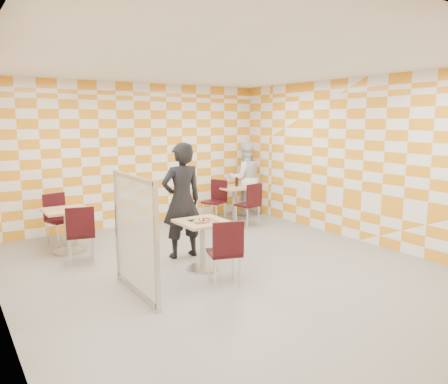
# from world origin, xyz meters

# --- Properties ---
(room_shell) EXTENTS (7.00, 7.00, 7.00)m
(room_shell) POSITION_xyz_m (0.00, 0.54, 1.50)
(room_shell) COLOR gray
(room_shell) RESTS_ON ground
(main_table) EXTENTS (0.70, 0.70, 0.75)m
(main_table) POSITION_xyz_m (-0.28, 0.21, 0.51)
(main_table) COLOR #DEB477
(main_table) RESTS_ON ground
(second_table) EXTENTS (0.70, 0.70, 0.75)m
(second_table) POSITION_xyz_m (2.02, 2.74, 0.51)
(second_table) COLOR #DEB477
(second_table) RESTS_ON ground
(empty_table) EXTENTS (0.70, 0.70, 0.75)m
(empty_table) POSITION_xyz_m (-1.77, 2.21, 0.51)
(empty_table) COLOR #DEB477
(empty_table) RESTS_ON ground
(chair_main_front) EXTENTS (0.53, 0.54, 0.92)m
(chair_main_front) POSITION_xyz_m (-0.38, -0.58, 0.54)
(chair_main_front) COLOR black
(chair_main_front) RESTS_ON ground
(chair_second_front) EXTENTS (0.48, 0.48, 0.92)m
(chair_second_front) POSITION_xyz_m (1.93, 1.99, 0.54)
(chair_second_front) COLOR black
(chair_second_front) RESTS_ON ground
(chair_second_side) EXTENTS (0.56, 0.56, 0.92)m
(chair_second_side) POSITION_xyz_m (1.58, 2.79, 0.54)
(chair_second_side) COLOR black
(chair_second_side) RESTS_ON ground
(chair_empty_near) EXTENTS (0.51, 0.52, 0.92)m
(chair_empty_near) POSITION_xyz_m (-1.74, 1.44, 0.54)
(chair_empty_near) COLOR black
(chair_empty_near) RESTS_ON ground
(chair_empty_far) EXTENTS (0.53, 0.53, 0.92)m
(chair_empty_far) POSITION_xyz_m (-1.78, 2.81, 0.54)
(chair_empty_far) COLOR black
(chair_empty_far) RESTS_ON ground
(partition) EXTENTS (0.08, 1.38, 1.55)m
(partition) POSITION_xyz_m (-1.48, -0.16, 0.79)
(partition) COLOR white
(partition) RESTS_ON ground
(man_dark) EXTENTS (0.70, 0.48, 1.88)m
(man_dark) POSITION_xyz_m (-0.24, 0.94, 0.94)
(man_dark) COLOR black
(man_dark) RESTS_ON ground
(man_white) EXTENTS (0.99, 0.86, 1.73)m
(man_white) POSITION_xyz_m (2.55, 3.05, 0.87)
(man_white) COLOR white
(man_white) RESTS_ON ground
(pizza_on_foil) EXTENTS (0.40, 0.40, 0.04)m
(pizza_on_foil) POSITION_xyz_m (-0.28, 0.19, 0.77)
(pizza_on_foil) COLOR silver
(pizza_on_foil) RESTS_ON main_table
(sport_bottle) EXTENTS (0.06, 0.06, 0.20)m
(sport_bottle) POSITION_xyz_m (1.87, 2.86, 0.84)
(sport_bottle) COLOR white
(sport_bottle) RESTS_ON second_table
(soda_bottle) EXTENTS (0.07, 0.07, 0.23)m
(soda_bottle) POSITION_xyz_m (2.11, 2.77, 0.85)
(soda_bottle) COLOR black
(soda_bottle) RESTS_ON second_table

